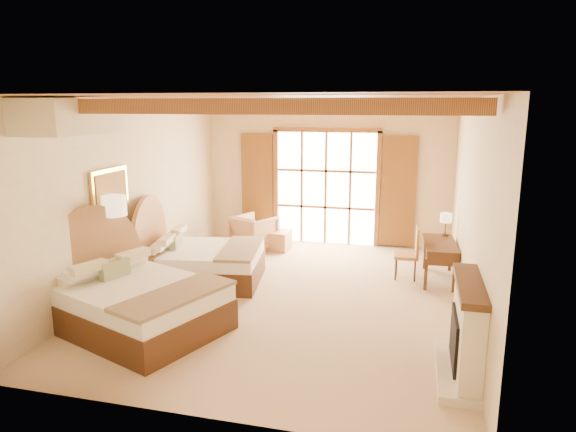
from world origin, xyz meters
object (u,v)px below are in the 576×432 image
(bed_near, at_px, (129,299))
(bed_far, at_px, (195,259))
(nightstand, at_px, (143,273))
(armchair, at_px, (254,232))
(desk, at_px, (439,260))

(bed_near, distance_m, bed_far, 2.09)
(bed_near, height_order, nightstand, bed_near)
(bed_near, bearing_deg, nightstand, 133.47)
(bed_far, distance_m, armchair, 2.22)
(nightstand, relative_size, armchair, 0.78)
(nightstand, relative_size, desk, 0.49)
(bed_far, bearing_deg, armchair, 71.06)
(bed_near, bearing_deg, desk, 57.82)
(desk, bearing_deg, bed_near, -146.81)
(armchair, relative_size, desk, 0.63)
(nightstand, bearing_deg, bed_far, 47.86)
(nightstand, bearing_deg, bed_near, -69.32)
(armchair, bearing_deg, desk, -169.91)
(bed_far, relative_size, nightstand, 3.48)
(bed_far, height_order, desk, bed_far)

